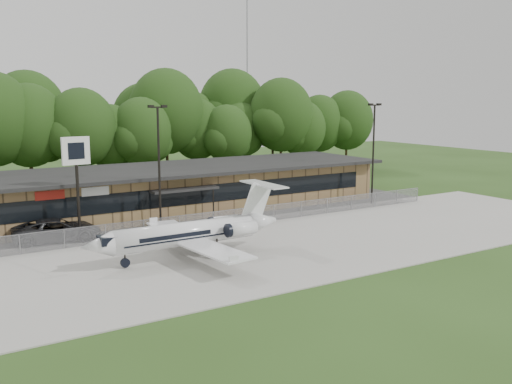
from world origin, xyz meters
TOP-DOWN VIEW (x-y plane):
  - ground at (0.00, 0.00)m, footprint 160.00×160.00m
  - apron at (0.00, 8.00)m, footprint 64.00×18.00m
  - parking_lot at (0.00, 19.50)m, footprint 50.00×9.00m
  - terminal at (-0.00, 23.94)m, footprint 41.00×11.65m
  - fence at (0.00, 15.00)m, footprint 46.00×0.04m
  - treeline at (0.00, 42.00)m, footprint 72.00×12.00m
  - radio_mast at (22.00, 48.00)m, footprint 0.20×0.20m
  - light_pole_mid at (-5.00, 16.50)m, footprint 1.55×0.30m
  - light_pole_right at (18.00, 16.50)m, footprint 1.55×0.30m
  - business_jet at (-6.14, 8.11)m, footprint 14.25×12.64m
  - suv at (-12.91, 17.66)m, footprint 6.77×3.73m
  - pole_sign at (-11.42, 16.80)m, footprint 2.10×0.43m

SIDE VIEW (x-z plane):
  - ground at x=0.00m, z-range 0.00..0.00m
  - parking_lot at x=0.00m, z-range 0.00..0.06m
  - apron at x=0.00m, z-range 0.00..0.08m
  - fence at x=0.00m, z-range 0.02..1.54m
  - suv at x=-12.91m, z-range 0.00..1.80m
  - business_jet at x=-6.14m, z-range -0.69..4.13m
  - terminal at x=0.00m, z-range 0.03..4.33m
  - light_pole_mid at x=-5.00m, z-range 0.86..11.09m
  - light_pole_right at x=18.00m, z-range 0.86..11.09m
  - pole_sign at x=-11.42m, z-range 2.11..10.06m
  - treeline at x=0.00m, z-range 0.00..15.00m
  - radio_mast at x=22.00m, z-range 0.00..25.00m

